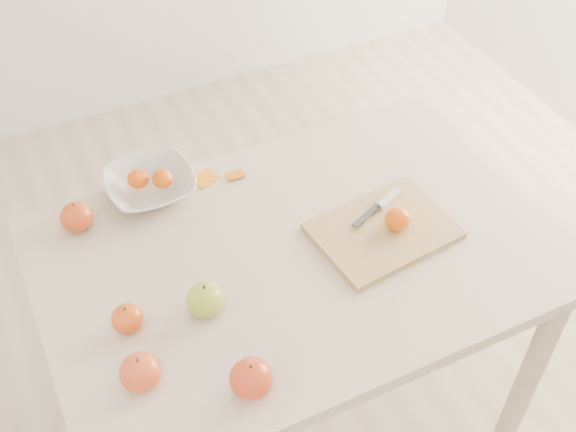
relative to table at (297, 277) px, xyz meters
name	(u,v)px	position (x,y,z in m)	size (l,w,h in m)	color
ground	(295,412)	(0.00, 0.00, -0.65)	(3.50, 3.50, 0.00)	#C6B293
table	(297,277)	(0.00, 0.00, 0.00)	(1.20, 0.80, 0.75)	beige
cutting_board	(383,231)	(0.21, -0.04, 0.11)	(0.32, 0.24, 0.02)	tan
board_tangerine	(398,219)	(0.24, -0.05, 0.14)	(0.06, 0.06, 0.05)	#C84407
fruit_bowl	(150,185)	(-0.25, 0.34, 0.13)	(0.22, 0.22, 0.05)	silver
bowl_tangerine_near	(138,179)	(-0.27, 0.35, 0.15)	(0.05, 0.05, 0.05)	#E04C07
bowl_tangerine_far	(162,179)	(-0.22, 0.32, 0.15)	(0.05, 0.05, 0.05)	#CE4C07
orange_peel_a	(206,179)	(-0.11, 0.32, 0.10)	(0.06, 0.04, 0.00)	orange
orange_peel_b	(236,176)	(-0.03, 0.30, 0.10)	(0.04, 0.04, 0.00)	#CA640E
paring_knife	(385,202)	(0.26, 0.03, 0.12)	(0.16, 0.08, 0.01)	white
apple_green	(205,299)	(-0.26, -0.07, 0.14)	(0.08, 0.08, 0.08)	olive
apple_red_d	(141,372)	(-0.44, -0.19, 0.14)	(0.08, 0.08, 0.08)	#A21D14
apple_red_b	(128,318)	(-0.42, -0.04, 0.13)	(0.07, 0.07, 0.06)	#A21B0E
apple_red_a	(77,217)	(-0.44, 0.30, 0.13)	(0.08, 0.08, 0.07)	maroon
apple_red_c	(251,378)	(-0.25, -0.30, 0.14)	(0.09, 0.09, 0.08)	#A2271C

